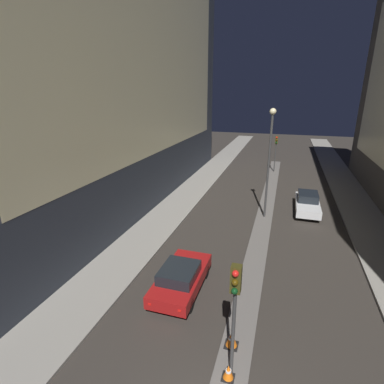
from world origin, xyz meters
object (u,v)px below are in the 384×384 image
(traffic_light_mid, at_px, (276,146))
(car_right_lane, at_px, (307,203))
(traffic_light_near, at_px, (235,298))
(street_lamp, at_px, (270,151))
(car_left_lane, at_px, (181,278))
(traffic_cone_near, at_px, (228,372))
(traffic_cone_far, at_px, (232,339))

(traffic_light_mid, relative_size, car_right_lane, 0.90)
(traffic_light_near, distance_m, car_right_lane, 16.92)
(street_lamp, xyz_separation_m, car_left_lane, (-3.14, -10.18, -4.43))
(street_lamp, xyz_separation_m, car_right_lane, (3.14, 2.36, -4.41))
(street_lamp, relative_size, car_left_lane, 1.84)
(traffic_cone_near, height_order, car_left_lane, car_left_lane)
(car_left_lane, bearing_deg, street_lamp, 72.85)
(car_left_lane, height_order, car_right_lane, car_right_lane)
(street_lamp, height_order, car_right_lane, street_lamp)
(car_right_lane, bearing_deg, car_left_lane, -116.62)
(traffic_cone_near, relative_size, car_right_lane, 0.11)
(traffic_light_mid, height_order, traffic_cone_far, traffic_light_mid)
(traffic_light_near, xyz_separation_m, traffic_light_mid, (0.00, 28.23, 0.00))
(traffic_cone_near, xyz_separation_m, car_left_lane, (-3.08, 4.03, 0.36))
(traffic_light_near, relative_size, street_lamp, 0.53)
(traffic_light_near, bearing_deg, car_left_lane, 128.85)
(street_lamp, bearing_deg, traffic_cone_near, -90.25)
(street_lamp, bearing_deg, traffic_cone_far, -90.90)
(traffic_light_mid, bearing_deg, street_lamp, -90.00)
(traffic_light_near, bearing_deg, traffic_cone_near, -115.65)
(street_lamp, relative_size, traffic_cone_near, 15.01)
(traffic_light_near, distance_m, car_left_lane, 5.59)
(street_lamp, height_order, traffic_cone_near, street_lamp)
(traffic_light_near, bearing_deg, car_right_lane, 79.18)
(traffic_cone_near, bearing_deg, car_right_lane, 79.05)
(traffic_cone_far, height_order, car_left_lane, car_left_lane)
(traffic_light_mid, distance_m, car_right_lane, 12.45)
(traffic_light_mid, bearing_deg, traffic_cone_near, -90.13)
(traffic_light_near, distance_m, traffic_light_mid, 28.23)
(street_lamp, bearing_deg, traffic_light_mid, 90.00)
(car_right_lane, bearing_deg, traffic_light_near, -100.82)
(traffic_cone_near, xyz_separation_m, car_right_lane, (3.21, 16.57, 0.38))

